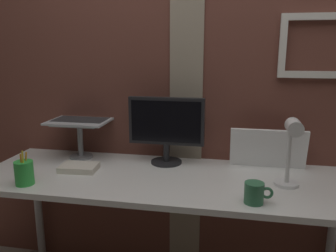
{
  "coord_description": "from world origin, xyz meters",
  "views": [
    {
      "loc": [
        0.24,
        -1.59,
        1.44
      ],
      "look_at": [
        -0.1,
        0.19,
        1.02
      ],
      "focal_mm": 36.91,
      "sensor_mm": 36.0,
      "label": 1
    }
  ],
  "objects_px": {
    "whiteboard_panel": "(268,149)",
    "coffee_mug": "(255,193)",
    "laptop": "(83,112)",
    "pen_cup": "(24,173)",
    "monitor": "(166,125)",
    "desk_lamp": "(291,146)"
  },
  "relations": [
    {
      "from": "monitor",
      "to": "laptop",
      "type": "xyz_separation_m",
      "value": [
        -0.54,
        0.07,
        0.05
      ]
    },
    {
      "from": "monitor",
      "to": "laptop",
      "type": "relative_size",
      "value": 1.23
    },
    {
      "from": "monitor",
      "to": "pen_cup",
      "type": "relative_size",
      "value": 2.45
    },
    {
      "from": "whiteboard_panel",
      "to": "pen_cup",
      "type": "height_order",
      "value": "whiteboard_panel"
    },
    {
      "from": "desk_lamp",
      "to": "pen_cup",
      "type": "height_order",
      "value": "desk_lamp"
    },
    {
      "from": "whiteboard_panel",
      "to": "coffee_mug",
      "type": "height_order",
      "value": "whiteboard_panel"
    },
    {
      "from": "monitor",
      "to": "pen_cup",
      "type": "distance_m",
      "value": 0.79
    },
    {
      "from": "coffee_mug",
      "to": "laptop",
      "type": "bearing_deg",
      "value": 153.06
    },
    {
      "from": "laptop",
      "to": "pen_cup",
      "type": "relative_size",
      "value": 1.99
    },
    {
      "from": "pen_cup",
      "to": "monitor",
      "type": "bearing_deg",
      "value": 35.88
    },
    {
      "from": "whiteboard_panel",
      "to": "monitor",
      "type": "bearing_deg",
      "value": -177.39
    },
    {
      "from": "desk_lamp",
      "to": "pen_cup",
      "type": "relative_size",
      "value": 1.95
    },
    {
      "from": "laptop",
      "to": "coffee_mug",
      "type": "bearing_deg",
      "value": -26.94
    },
    {
      "from": "monitor",
      "to": "desk_lamp",
      "type": "height_order",
      "value": "monitor"
    },
    {
      "from": "desk_lamp",
      "to": "pen_cup",
      "type": "bearing_deg",
      "value": -171.83
    },
    {
      "from": "desk_lamp",
      "to": "pen_cup",
      "type": "xyz_separation_m",
      "value": [
        -1.27,
        -0.18,
        -0.16
      ]
    },
    {
      "from": "monitor",
      "to": "whiteboard_panel",
      "type": "xyz_separation_m",
      "value": [
        0.57,
        0.03,
        -0.12
      ]
    },
    {
      "from": "whiteboard_panel",
      "to": "coffee_mug",
      "type": "relative_size",
      "value": 3.36
    },
    {
      "from": "monitor",
      "to": "whiteboard_panel",
      "type": "relative_size",
      "value": 1.05
    },
    {
      "from": "desk_lamp",
      "to": "pen_cup",
      "type": "distance_m",
      "value": 1.29
    },
    {
      "from": "pen_cup",
      "to": "coffee_mug",
      "type": "xyz_separation_m",
      "value": [
        1.1,
        0.0,
        -0.01
      ]
    },
    {
      "from": "laptop",
      "to": "monitor",
      "type": "bearing_deg",
      "value": -6.93
    }
  ]
}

